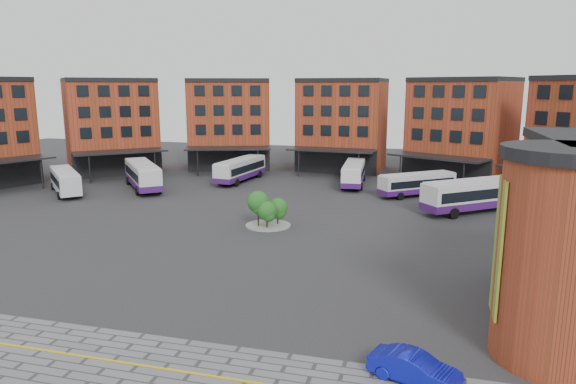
% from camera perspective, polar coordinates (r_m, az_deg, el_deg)
% --- Properties ---
extents(ground, '(160.00, 160.00, 0.00)m').
position_cam_1_polar(ground, '(40.07, -10.12, -7.95)').
color(ground, '#28282B').
rests_on(ground, ground).
extents(yellow_line, '(26.00, 0.15, 0.02)m').
position_cam_1_polar(yellow_line, '(28.02, -18.89, -17.32)').
color(yellow_line, gold).
rests_on(yellow_line, paving_zone).
extents(main_building, '(94.14, 42.48, 14.60)m').
position_cam_1_polar(main_building, '(75.59, -1.29, 7.01)').
color(main_building, '#9C3622').
rests_on(main_building, ground).
extents(tree_island, '(4.40, 4.40, 3.54)m').
position_cam_1_polar(tree_island, '(49.27, -2.32, -1.88)').
color(tree_island, gray).
rests_on(tree_island, ground).
extents(bus_a, '(9.23, 9.21, 3.00)m').
position_cam_1_polar(bus_a, '(70.62, -23.53, 1.26)').
color(bus_a, silver).
rests_on(bus_a, ground).
extents(bus_b, '(10.06, 11.29, 3.47)m').
position_cam_1_polar(bus_b, '(70.35, -15.85, 1.84)').
color(bus_b, silver).
rests_on(bus_b, ground).
extents(bus_c, '(3.97, 11.68, 3.23)m').
position_cam_1_polar(bus_c, '(73.57, -5.30, 2.54)').
color(bus_c, silver).
rests_on(bus_c, ground).
extents(bus_d, '(3.35, 11.25, 3.13)m').
position_cam_1_polar(bus_d, '(70.88, 7.32, 2.10)').
color(bus_d, white).
rests_on(bus_d, ground).
extents(bus_e, '(9.41, 8.11, 2.86)m').
position_cam_1_polar(bus_e, '(65.24, 14.17, 0.89)').
color(bus_e, silver).
rests_on(bus_e, ground).
extents(bus_f, '(11.63, 10.06, 3.54)m').
position_cam_1_polar(bus_f, '(58.63, 20.11, -0.29)').
color(bus_f, silver).
rests_on(bus_f, ground).
extents(blue_car, '(4.47, 2.79, 1.39)m').
position_cam_1_polar(blue_car, '(25.42, 13.90, -18.47)').
color(blue_car, '#0D14B2').
rests_on(blue_car, ground).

